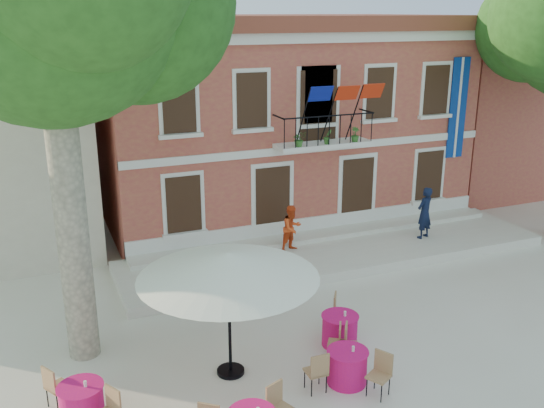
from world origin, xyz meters
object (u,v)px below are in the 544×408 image
Objects in this scene: pedestrian_navy at (425,213)px; pedestrian_orange at (292,228)px; cafe_table_3 at (82,402)px; patio_umbrella at (228,266)px; cafe_table_1 at (347,365)px; cafe_table_4 at (340,329)px.

pedestrian_navy is 1.18× the size of pedestrian_orange.
cafe_table_3 is at bearing 4.93° from pedestrian_navy.
patio_umbrella is at bearing -144.99° from pedestrian_orange.
pedestrian_navy reaches higher than cafe_table_3.
pedestrian_navy reaches higher than cafe_table_1.
pedestrian_navy is at bearing 39.08° from cafe_table_4.
patio_umbrella is at bearing 8.15° from cafe_table_3.
cafe_table_1 is at bearing -30.64° from patio_umbrella.
pedestrian_navy is at bearing -27.24° from pedestrian_orange.
pedestrian_orange is 5.41m from cafe_table_4.
cafe_table_1 is 1.00× the size of cafe_table_3.
pedestrian_navy is 0.95× the size of cafe_table_3.
pedestrian_navy is 4.63m from pedestrian_orange.
cafe_table_1 is at bearing -123.42° from pedestrian_orange.
cafe_table_3 is at bearing 171.10° from cafe_table_1.
pedestrian_orange is 0.80× the size of cafe_table_1.
patio_umbrella is 2.07× the size of cafe_table_3.
pedestrian_orange is 6.94m from cafe_table_1.
cafe_table_3 is (-5.39, 0.84, -0.01)m from cafe_table_1.
pedestrian_orange is at bearing 54.27° from patio_umbrella.
pedestrian_orange is (3.89, 5.40, -1.53)m from patio_umbrella.
cafe_table_3 is at bearing -171.85° from patio_umbrella.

